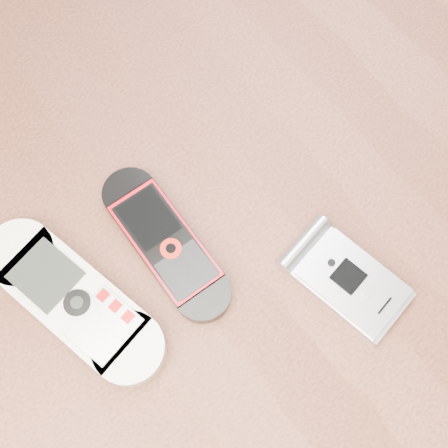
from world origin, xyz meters
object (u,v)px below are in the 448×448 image
(table, at_px, (220,265))
(nokia_white, at_px, (74,300))
(nokia_black_red, at_px, (165,243))
(motorola_razr, at_px, (350,281))

(table, xyz_separation_m, nokia_white, (-0.13, 0.03, 0.12))
(table, relative_size, nokia_black_red, 7.56)
(table, bearing_deg, nokia_black_red, 157.16)
(motorola_razr, bearing_deg, table, 108.07)
(motorola_razr, bearing_deg, nokia_white, 135.61)
(table, height_order, motorola_razr, motorola_razr)
(motorola_razr, bearing_deg, nokia_black_red, 119.12)
(table, height_order, nokia_white, nokia_white)
(table, bearing_deg, nokia_white, 169.34)
(table, relative_size, nokia_white, 6.55)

